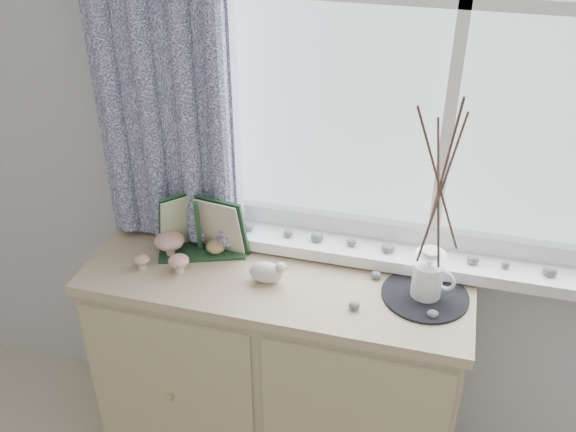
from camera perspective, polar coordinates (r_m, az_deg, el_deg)
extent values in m
cube|color=silver|center=(1.95, 5.18, 9.05)|extent=(4.00, 0.04, 2.60)
cube|color=silver|center=(1.81, 15.55, 18.03)|extent=(1.30, 0.01, 1.40)
cube|color=white|center=(2.05, 12.46, -3.71)|extent=(1.45, 0.16, 0.04)
cube|color=tan|center=(2.28, -0.91, -14.12)|extent=(1.17, 0.43, 0.81)
cube|color=tan|center=(2.00, -1.02, -5.61)|extent=(1.20, 0.45, 0.03)
cube|color=tan|center=(2.22, -10.14, -16.45)|extent=(0.55, 0.01, 0.75)
cylinder|color=silver|center=(2.08, -10.42, -2.89)|extent=(0.03, 0.03, 0.06)
ellipsoid|color=#A72105|center=(2.06, -10.51, -2.15)|extent=(0.10, 0.10, 0.05)
cylinder|color=silver|center=(2.01, -9.65, -4.47)|extent=(0.03, 0.03, 0.04)
ellipsoid|color=#A72105|center=(2.00, -9.70, -3.96)|extent=(0.07, 0.07, 0.04)
cylinder|color=silver|center=(2.06, -12.81, -4.18)|extent=(0.02, 0.02, 0.03)
ellipsoid|color=#A72105|center=(2.05, -12.87, -3.79)|extent=(0.05, 0.05, 0.03)
ellipsoid|color=tan|center=(2.07, -6.43, -2.69)|extent=(0.06, 0.05, 0.08)
ellipsoid|color=tan|center=(2.14, -6.77, -1.51)|extent=(0.06, 0.05, 0.08)
cylinder|color=black|center=(1.94, 12.08, -6.90)|extent=(0.26, 0.26, 0.01)
cylinder|color=white|center=(1.91, 12.27, -5.53)|extent=(0.12, 0.12, 0.11)
cone|color=white|center=(1.87, 12.52, -3.77)|extent=(0.09, 0.09, 0.04)
cylinder|color=white|center=(1.86, 12.59, -3.28)|extent=(0.06, 0.06, 0.02)
torus|color=white|center=(1.91, 13.76, -5.60)|extent=(0.07, 0.04, 0.07)
ellipsoid|color=gray|center=(1.86, 5.90, -7.93)|extent=(0.03, 0.03, 0.02)
ellipsoid|color=gray|center=(1.99, 7.85, -5.24)|extent=(0.03, 0.03, 0.02)
ellipsoid|color=gray|center=(1.87, 12.73, -8.52)|extent=(0.03, 0.03, 0.02)
ellipsoid|color=gray|center=(2.03, 4.66, -4.09)|extent=(0.03, 0.03, 0.02)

